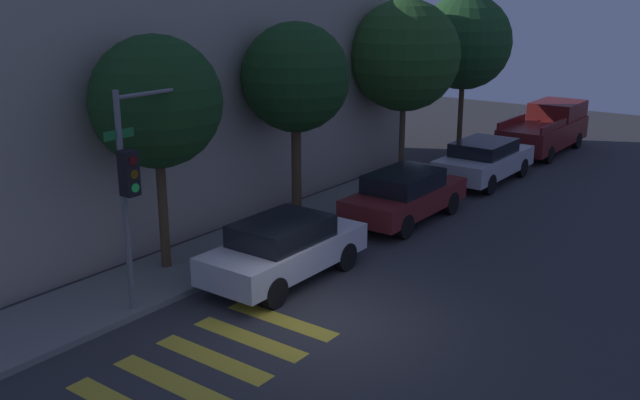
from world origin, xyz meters
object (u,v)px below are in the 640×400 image
Objects in this scene: tree_far_end at (405,56)px; sedan_middle at (405,195)px; sedan_near_corner at (284,248)px; pickup_truck at (546,128)px; tree_behind_truck at (464,42)px; tree_midblock at (296,78)px; traffic_light_pole at (145,159)px; sedan_far_end at (484,160)px; tree_near_corner at (156,102)px.

sedan_middle is at bearing -148.52° from tree_far_end.
sedan_near_corner is 0.96× the size of sedan_middle.
tree_behind_truck is (-2.77, 2.58, 3.53)m from pickup_truck.
tree_midblock is 5.98m from tree_far_end.
pickup_truck is 5.18m from tree_behind_truck.
sedan_near_corner is at bearing 180.00° from pickup_truck.
tree_midblock is (6.49, 1.32, 0.89)m from traffic_light_pole.
tree_midblock reaches higher than sedan_far_end.
sedan_far_end is 0.73× the size of tree_far_end.
tree_midblock is at bearing 11.46° from traffic_light_pole.
sedan_near_corner is 0.68× the size of tree_far_end.
traffic_light_pole is 20.01m from pickup_truck.
tree_near_corner is (-1.28, 2.58, 3.27)m from sedan_near_corner.
tree_midblock is at bearing 160.34° from sedan_far_end.
tree_near_corner is (-12.23, 2.58, 3.26)m from sedan_far_end.
traffic_light_pole is 13.99m from sedan_far_end.
tree_midblock is at bearing 169.05° from pickup_truck.
tree_near_corner is (-18.35, 2.58, 3.08)m from pickup_truck.
tree_behind_truck is (10.58, -0.00, 0.39)m from tree_midblock.
sedan_middle is at bearing -8.73° from traffic_light_pole.
traffic_light_pole is 0.84× the size of tree_near_corner.
tree_near_corner is 0.90× the size of tree_far_end.
sedan_far_end is at bearing 0.00° from sedan_near_corner.
sedan_far_end is at bearing -5.27° from traffic_light_pole.
sedan_near_corner is 5.62m from tree_midblock.
sedan_middle is 5.47m from sedan_far_end.
sedan_near_corner is 0.75× the size of tree_midblock.
traffic_light_pole is 1.09× the size of sedan_near_corner.
tree_far_end is at bearing 180.00° from tree_behind_truck.
tree_far_end reaches higher than sedan_near_corner.
sedan_near_corner is at bearing 180.00° from sedan_far_end.
traffic_light_pole is 2.16m from tree_near_corner.
tree_behind_truck is (8.82, 2.58, 3.71)m from sedan_middle.
sedan_near_corner is at bearing -165.08° from tree_far_end.
sedan_middle is 0.70× the size of tree_behind_truck.
traffic_light_pole is at bearing 155.47° from sedan_near_corner.
tree_behind_truck reaches higher than tree_far_end.
tree_far_end is at bearing 31.48° from sedan_middle.
tree_midblock is 0.91× the size of tree_far_end.
tree_far_end is at bearing 160.70° from pickup_truck.
sedan_middle is 0.78× the size of tree_midblock.
tree_near_corner reaches higher than sedan_far_end.
tree_near_corner is (1.49, 1.32, 0.83)m from traffic_light_pole.
tree_near_corner is at bearing 171.99° from pickup_truck.
sedan_far_end is 0.72× the size of tree_behind_truck.
tree_midblock is at bearing 34.80° from sedan_near_corner.
tree_midblock is (-1.76, 2.58, 3.33)m from sedan_middle.
tree_near_corner is at bearing -180.00° from tree_midblock.
pickup_truck reaches higher than sedan_middle.
pickup_truck is at bearing -19.30° from tree_far_end.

